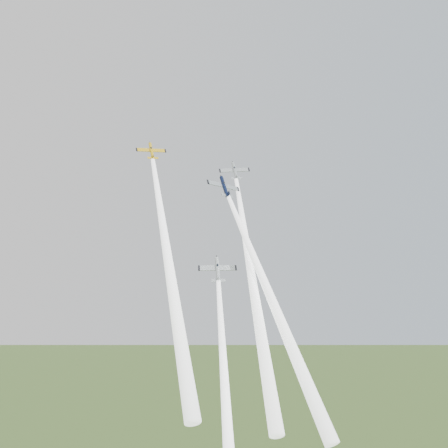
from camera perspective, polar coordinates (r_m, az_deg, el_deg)
The scene contains 8 objects.
plane_yellow at distance 130.58m, azimuth -7.38°, elevation 7.37°, with size 6.98×6.93×1.09m, color yellow, non-canonical shape.
smoke_trail_yellow at distance 106.46m, azimuth -5.61°, elevation -4.24°, with size 2.70×2.70×61.82m, color white, non-canonical shape.
plane_navy at distance 131.09m, azimuth 0.03°, elevation 3.81°, with size 8.54×8.47×1.34m, color black, non-canonical shape.
smoke_trail_navy at distance 111.96m, azimuth 4.87°, elevation -7.69°, with size 2.70×2.70×58.68m, color white, non-canonical shape.
plane_silver_right at distance 140.33m, azimuth 1.11°, elevation 5.41°, with size 7.72×7.66×1.21m, color #AEB6BD, non-canonical shape.
smoke_trail_silver_right at distance 116.11m, azimuth 2.93°, elevation -6.00°, with size 2.70×2.70×64.25m, color white, non-canonical shape.
plane_silver_low at distance 121.80m, azimuth -0.65°, elevation -4.65°, with size 8.44×8.37×1.32m, color #ACB4BA, non-canonical shape.
smoke_trail_silver_low at distance 104.13m, azimuth 0.26°, elevation -18.73°, with size 2.70×2.70×59.25m, color white, non-canonical shape.
Camera 1 is at (-54.39, -117.08, 74.62)m, focal length 45.00 mm.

